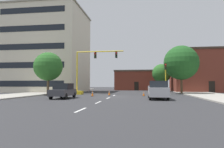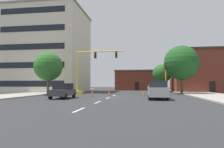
# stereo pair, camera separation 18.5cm
# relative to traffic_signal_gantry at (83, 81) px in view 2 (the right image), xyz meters

# --- Properties ---
(ground_plane) EXTENTS (160.00, 160.00, 0.00)m
(ground_plane) POSITION_rel_traffic_signal_gantry_xyz_m (5.20, -4.42, -2.20)
(ground_plane) COLOR #2D2D30
(sidewalk_left) EXTENTS (6.00, 56.00, 0.14)m
(sidewalk_left) POSITION_rel_traffic_signal_gantry_xyz_m (-8.26, 3.58, -2.13)
(sidewalk_left) COLOR #9E998E
(sidewalk_left) RESTS_ON ground_plane
(sidewalk_right) EXTENTS (6.00, 56.00, 0.14)m
(sidewalk_right) POSITION_rel_traffic_signal_gantry_xyz_m (18.65, 3.58, -2.13)
(sidewalk_right) COLOR #9E998E
(sidewalk_right) RESTS_ON ground_plane
(lane_stripe_seg_0) EXTENTS (0.16, 2.40, 0.01)m
(lane_stripe_seg_0) POSITION_rel_traffic_signal_gantry_xyz_m (5.20, -18.42, -2.19)
(lane_stripe_seg_0) COLOR silver
(lane_stripe_seg_0) RESTS_ON ground_plane
(lane_stripe_seg_1) EXTENTS (0.16, 2.40, 0.01)m
(lane_stripe_seg_1) POSITION_rel_traffic_signal_gantry_xyz_m (5.20, -12.92, -2.19)
(lane_stripe_seg_1) COLOR silver
(lane_stripe_seg_1) RESTS_ON ground_plane
(lane_stripe_seg_2) EXTENTS (0.16, 2.40, 0.01)m
(lane_stripe_seg_2) POSITION_rel_traffic_signal_gantry_xyz_m (5.20, -7.42, -2.19)
(lane_stripe_seg_2) COLOR silver
(lane_stripe_seg_2) RESTS_ON ground_plane
(lane_stripe_seg_3) EXTENTS (0.16, 2.40, 0.01)m
(lane_stripe_seg_3) POSITION_rel_traffic_signal_gantry_xyz_m (5.20, -1.92, -2.19)
(lane_stripe_seg_3) COLOR silver
(lane_stripe_seg_3) RESTS_ON ground_plane
(building_tall_left) EXTENTS (16.07, 13.64, 17.43)m
(building_tall_left) POSITION_rel_traffic_signal_gantry_xyz_m (-11.04, 10.26, 6.53)
(building_tall_left) COLOR beige
(building_tall_left) RESTS_ON ground_plane
(building_brick_center) EXTENTS (11.79, 8.76, 5.30)m
(building_brick_center) POSITION_rel_traffic_signal_gantry_xyz_m (7.90, 25.49, 0.46)
(building_brick_center) COLOR brown
(building_brick_center) RESTS_ON ground_plane
(building_row_right) EXTENTS (13.14, 10.19, 8.75)m
(building_row_right) POSITION_rel_traffic_signal_gantry_xyz_m (22.22, 14.33, 2.19)
(building_row_right) COLOR brown
(building_row_right) RESTS_ON ground_plane
(traffic_signal_gantry) EXTENTS (8.31, 1.20, 6.83)m
(traffic_signal_gantry) POSITION_rel_traffic_signal_gantry_xyz_m (0.00, 0.00, 0.00)
(traffic_signal_gantry) COLOR yellow
(traffic_signal_gantry) RESTS_ON ground_plane
(traffic_light_pole_right) EXTENTS (0.32, 0.47, 4.80)m
(traffic_light_pole_right) POSITION_rel_traffic_signal_gantry_xyz_m (12.78, 0.85, 1.33)
(traffic_light_pole_right) COLOR yellow
(traffic_light_pole_right) RESTS_ON ground_plane
(tree_left_near) EXTENTS (4.35, 4.35, 6.50)m
(tree_left_near) POSITION_rel_traffic_signal_gantry_xyz_m (-4.98, -1.86, 2.11)
(tree_left_near) COLOR brown
(tree_left_near) RESTS_ON ground_plane
(tree_right_mid) EXTENTS (5.77, 5.77, 8.12)m
(tree_right_mid) POSITION_rel_traffic_signal_gantry_xyz_m (15.75, 4.23, 3.03)
(tree_right_mid) COLOR #4C3823
(tree_right_mid) RESTS_ON ground_plane
(tree_right_far) EXTENTS (4.15, 4.15, 6.06)m
(tree_right_far) POSITION_rel_traffic_signal_gantry_xyz_m (13.58, 14.81, 1.78)
(tree_right_far) COLOR #4C3823
(tree_right_far) RESTS_ON ground_plane
(pickup_truck_silver) EXTENTS (2.07, 5.42, 1.99)m
(pickup_truck_silver) POSITION_rel_traffic_signal_gantry_xyz_m (10.87, -8.08, -1.22)
(pickup_truck_silver) COLOR #BCBCC1
(pickup_truck_silver) RESTS_ON ground_plane
(sedan_dark_gray_near_left) EXTENTS (1.97, 4.55, 1.74)m
(sedan_dark_gray_near_left) POSITION_rel_traffic_signal_gantry_xyz_m (0.15, -8.65, -1.31)
(sedan_dark_gray_near_left) COLOR #3D3D42
(sedan_dark_gray_near_left) RESTS_ON ground_plane
(traffic_cone_roadside_a) EXTENTS (0.36, 0.36, 0.63)m
(traffic_cone_roadside_a) POSITION_rel_traffic_signal_gantry_xyz_m (9.40, -2.65, -1.89)
(traffic_cone_roadside_a) COLOR black
(traffic_cone_roadside_a) RESTS_ON ground_plane
(traffic_cone_roadside_b) EXTENTS (0.36, 0.36, 0.78)m
(traffic_cone_roadside_b) POSITION_rel_traffic_signal_gantry_xyz_m (2.57, -4.36, -1.81)
(traffic_cone_roadside_b) COLOR black
(traffic_cone_roadside_b) RESTS_ON ground_plane
(traffic_cone_roadside_c) EXTENTS (0.36, 0.36, 0.73)m
(traffic_cone_roadside_c) POSITION_rel_traffic_signal_gantry_xyz_m (4.43, -1.74, -1.84)
(traffic_cone_roadside_c) COLOR black
(traffic_cone_roadside_c) RESTS_ON ground_plane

